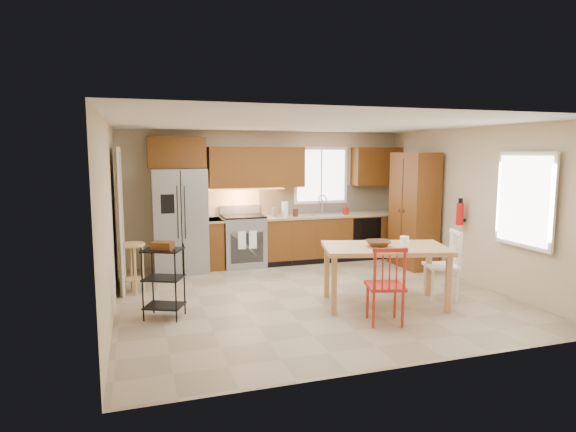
% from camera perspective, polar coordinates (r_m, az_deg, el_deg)
% --- Properties ---
extents(floor, '(5.50, 5.50, 0.00)m').
position_cam_1_polar(floor, '(7.18, 2.89, -9.46)').
color(floor, tan).
rests_on(floor, ground).
extents(ceiling, '(5.50, 5.00, 0.02)m').
position_cam_1_polar(ceiling, '(6.88, 3.03, 10.88)').
color(ceiling, silver).
rests_on(ceiling, ground).
extents(wall_back, '(5.50, 0.02, 2.50)m').
position_cam_1_polar(wall_back, '(9.29, -2.48, 2.28)').
color(wall_back, '#CCB793').
rests_on(wall_back, ground).
extents(wall_front, '(5.50, 0.02, 2.50)m').
position_cam_1_polar(wall_front, '(4.69, 13.79, -3.06)').
color(wall_front, '#CCB793').
rests_on(wall_front, ground).
extents(wall_left, '(0.02, 5.00, 2.50)m').
position_cam_1_polar(wall_left, '(6.49, -20.40, -0.44)').
color(wall_left, '#CCB793').
rests_on(wall_left, ground).
extents(wall_right, '(0.02, 5.00, 2.50)m').
position_cam_1_polar(wall_right, '(8.29, 21.04, 1.16)').
color(wall_right, '#CCB793').
rests_on(wall_right, ground).
extents(refrigerator, '(0.92, 0.75, 1.82)m').
position_cam_1_polar(refrigerator, '(8.66, -12.72, -0.54)').
color(refrigerator, gray).
rests_on(refrigerator, floor).
extents(range_stove, '(0.76, 0.63, 0.92)m').
position_cam_1_polar(range_stove, '(8.96, -5.32, -3.04)').
color(range_stove, gray).
rests_on(range_stove, floor).
extents(base_cabinet_narrow, '(0.30, 0.60, 0.90)m').
position_cam_1_polar(base_cabinet_narrow, '(8.88, -8.81, -3.26)').
color(base_cabinet_narrow, '#613512').
rests_on(base_cabinet_narrow, floor).
extents(base_cabinet_run, '(2.92, 0.60, 0.90)m').
position_cam_1_polar(base_cabinet_run, '(9.54, 5.53, -2.47)').
color(base_cabinet_run, '#613512').
rests_on(base_cabinet_run, floor).
extents(dishwasher, '(0.60, 0.02, 0.78)m').
position_cam_1_polar(dishwasher, '(9.51, 9.33, -2.56)').
color(dishwasher, black).
rests_on(dishwasher, floor).
extents(backsplash, '(2.92, 0.03, 0.55)m').
position_cam_1_polar(backsplash, '(9.70, 4.92, 2.03)').
color(backsplash, beige).
rests_on(backsplash, wall_back).
extents(upper_over_fridge, '(1.00, 0.35, 0.55)m').
position_cam_1_polar(upper_over_fridge, '(8.78, -13.06, 7.35)').
color(upper_over_fridge, '#643710').
rests_on(upper_over_fridge, wall_back).
extents(upper_left_block, '(1.80, 0.35, 0.75)m').
position_cam_1_polar(upper_left_block, '(9.02, -3.75, 5.77)').
color(upper_left_block, '#643710').
rests_on(upper_left_block, wall_back).
extents(upper_right_block, '(1.00, 0.35, 0.75)m').
position_cam_1_polar(upper_right_block, '(9.93, 10.47, 5.82)').
color(upper_right_block, '#643710').
rests_on(upper_right_block, wall_back).
extents(window_back, '(1.12, 0.04, 1.12)m').
position_cam_1_polar(window_back, '(9.59, 3.91, 4.83)').
color(window_back, white).
rests_on(window_back, wall_back).
extents(sink, '(0.62, 0.46, 0.16)m').
position_cam_1_polar(sink, '(9.40, 4.50, -0.07)').
color(sink, gray).
rests_on(sink, base_cabinet_run).
extents(undercab_glow, '(1.60, 0.30, 0.01)m').
position_cam_1_polar(undercab_glow, '(8.95, -5.56, 3.21)').
color(undercab_glow, '#FFBF66').
rests_on(undercab_glow, wall_back).
extents(soap_bottle, '(0.09, 0.09, 0.19)m').
position_cam_1_polar(soap_bottle, '(9.44, 6.87, 0.76)').
color(soap_bottle, '#B90C10').
rests_on(soap_bottle, base_cabinet_run).
extents(paper_towel, '(0.12, 0.12, 0.28)m').
position_cam_1_polar(paper_towel, '(9.05, -0.36, 0.81)').
color(paper_towel, white).
rests_on(paper_towel, base_cabinet_run).
extents(canister_steel, '(0.11, 0.11, 0.18)m').
position_cam_1_polar(canister_steel, '(8.99, -1.58, 0.45)').
color(canister_steel, gray).
rests_on(canister_steel, base_cabinet_run).
extents(canister_wood, '(0.10, 0.10, 0.14)m').
position_cam_1_polar(canister_wood, '(9.09, 0.90, 0.39)').
color(canister_wood, '#4B2714').
rests_on(canister_wood, base_cabinet_run).
extents(pantry, '(0.50, 0.95, 2.10)m').
position_cam_1_polar(pantry, '(9.10, 14.69, 0.67)').
color(pantry, '#613512').
rests_on(pantry, floor).
extents(fire_extinguisher, '(0.12, 0.12, 0.36)m').
position_cam_1_polar(fire_extinguisher, '(8.35, 19.71, 0.23)').
color(fire_extinguisher, '#B90C10').
rests_on(fire_extinguisher, wall_right).
extents(window_right, '(0.04, 1.02, 1.32)m').
position_cam_1_polar(window_right, '(7.37, 26.27, 1.72)').
color(window_right, white).
rests_on(window_right, wall_right).
extents(doorway, '(0.04, 0.95, 2.10)m').
position_cam_1_polar(doorway, '(7.80, -19.32, -0.61)').
color(doorway, '#8C7A59').
rests_on(doorway, wall_left).
extents(dining_table, '(1.85, 1.34, 0.81)m').
position_cam_1_polar(dining_table, '(6.82, 11.34, -6.99)').
color(dining_table, tan).
rests_on(dining_table, floor).
extents(chair_red, '(0.56, 0.56, 0.98)m').
position_cam_1_polar(chair_red, '(6.08, 11.44, -7.95)').
color(chair_red, '#B0271B').
rests_on(chair_red, floor).
extents(chair_white, '(0.56, 0.56, 0.98)m').
position_cam_1_polar(chair_white, '(7.34, 17.70, -5.50)').
color(chair_white, white).
rests_on(chair_white, floor).
extents(table_bowl, '(0.41, 0.41, 0.08)m').
position_cam_1_polar(table_bowl, '(6.68, 10.65, -3.62)').
color(table_bowl, '#4B2714').
rests_on(table_bowl, dining_table).
extents(table_jar, '(0.16, 0.16, 0.15)m').
position_cam_1_polar(table_jar, '(6.99, 13.64, -2.95)').
color(table_jar, white).
rests_on(table_jar, dining_table).
extents(bar_stool, '(0.49, 0.49, 0.76)m').
position_cam_1_polar(bar_stool, '(7.59, -17.88, -5.91)').
color(bar_stool, tan).
rests_on(bar_stool, floor).
extents(utility_cart, '(0.58, 0.52, 0.93)m').
position_cam_1_polar(utility_cart, '(6.35, -14.51, -7.58)').
color(utility_cart, black).
rests_on(utility_cart, floor).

